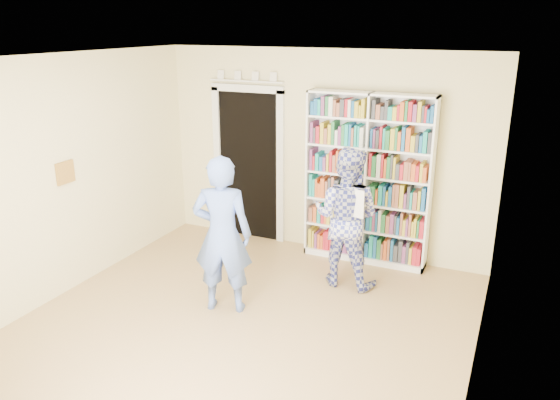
# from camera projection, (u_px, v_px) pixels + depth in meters

# --- Properties ---
(floor) EXTENTS (5.00, 5.00, 0.00)m
(floor) POSITION_uv_depth(u_px,v_px,m) (234.00, 335.00, 5.51)
(floor) COLOR tan
(floor) RESTS_ON ground
(ceiling) EXTENTS (5.00, 5.00, 0.00)m
(ceiling) POSITION_uv_depth(u_px,v_px,m) (226.00, 60.00, 4.67)
(ceiling) COLOR white
(ceiling) RESTS_ON wall_back
(wall_back) EXTENTS (4.50, 0.00, 4.50)m
(wall_back) POSITION_uv_depth(u_px,v_px,m) (322.00, 153.00, 7.25)
(wall_back) COLOR beige
(wall_back) RESTS_ON floor
(wall_left) EXTENTS (0.00, 5.00, 5.00)m
(wall_left) POSITION_uv_depth(u_px,v_px,m) (51.00, 181.00, 5.97)
(wall_left) COLOR beige
(wall_left) RESTS_ON floor
(wall_right) EXTENTS (0.00, 5.00, 5.00)m
(wall_right) POSITION_uv_depth(u_px,v_px,m) (485.00, 248.00, 4.21)
(wall_right) COLOR beige
(wall_right) RESTS_ON floor
(bookshelf) EXTENTS (1.60, 0.30, 2.20)m
(bookshelf) POSITION_uv_depth(u_px,v_px,m) (368.00, 179.00, 6.93)
(bookshelf) COLOR white
(bookshelf) RESTS_ON floor
(doorway) EXTENTS (1.10, 0.08, 2.43)m
(doorway) POSITION_uv_depth(u_px,v_px,m) (249.00, 158.00, 7.72)
(doorway) COLOR black
(doorway) RESTS_ON floor
(wall_art) EXTENTS (0.03, 0.25, 0.25)m
(wall_art) POSITION_uv_depth(u_px,v_px,m) (65.00, 173.00, 6.12)
(wall_art) COLOR brown
(wall_art) RESTS_ON wall_left
(man_blue) EXTENTS (0.73, 0.59, 1.73)m
(man_blue) POSITION_uv_depth(u_px,v_px,m) (222.00, 235.00, 5.77)
(man_blue) COLOR #5A78C8
(man_blue) RESTS_ON floor
(man_plaid) EXTENTS (0.85, 0.68, 1.68)m
(man_plaid) POSITION_uv_depth(u_px,v_px,m) (346.00, 217.00, 6.37)
(man_plaid) COLOR #333B9C
(man_plaid) RESTS_ON floor
(paper_sheet) EXTENTS (0.22, 0.06, 0.32)m
(paper_sheet) POSITION_uv_depth(u_px,v_px,m) (355.00, 203.00, 6.06)
(paper_sheet) COLOR white
(paper_sheet) RESTS_ON man_plaid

